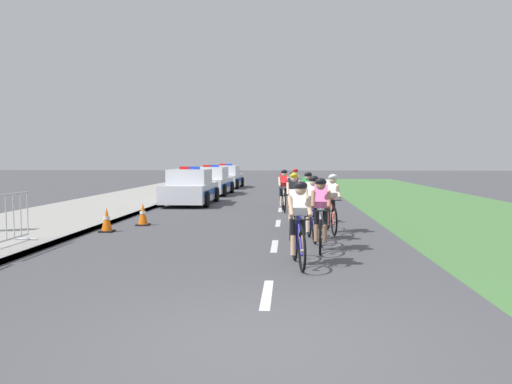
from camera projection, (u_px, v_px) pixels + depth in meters
name	position (u px, v px, depth m)	size (l,w,h in m)	color
ground_plane	(259.00, 345.00, 5.24)	(160.00, 160.00, 0.00)	#4C4C51
sidewalk_slab	(98.00, 207.00, 19.62)	(4.31, 60.00, 0.12)	#A3A099
kerb_edge	(151.00, 207.00, 19.49)	(0.16, 60.00, 0.13)	#9E9E99
grass_verge	(457.00, 211.00, 18.78)	(7.00, 60.00, 0.01)	#4C7F42
lane_markings_centre	(277.00, 233.00, 13.19)	(0.14, 21.60, 0.01)	white
cyclist_lead	(298.00, 222.00, 9.04)	(0.45, 1.72, 1.56)	black
cyclist_second	(321.00, 213.00, 10.54)	(0.44, 1.72, 1.56)	black
cyclist_third	(312.00, 207.00, 11.91)	(0.44, 1.72, 1.56)	black
cyclist_fourth	(331.00, 203.00, 13.13)	(0.45, 1.72, 1.56)	black
cyclist_fifth	(293.00, 200.00, 14.12)	(0.42, 1.72, 1.56)	black
cyclist_sixth	(307.00, 197.00, 15.19)	(0.43, 1.72, 1.56)	black
cyclist_seventh	(284.00, 190.00, 18.51)	(0.44, 1.72, 1.56)	black
cyclist_eighth	(294.00, 187.00, 20.19)	(0.45, 1.72, 1.56)	black
police_car_nearest	(190.00, 188.00, 21.44)	(2.02, 4.41, 1.59)	silver
police_car_second	(211.00, 182.00, 27.33)	(2.11, 4.46, 1.59)	white
police_car_third	(226.00, 177.00, 33.83)	(2.10, 4.45, 1.59)	silver
traffic_cone_near	(143.00, 215.00, 14.65)	(0.36, 0.36, 0.64)	black
traffic_cone_mid	(107.00, 220.00, 13.34)	(0.36, 0.36, 0.64)	black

